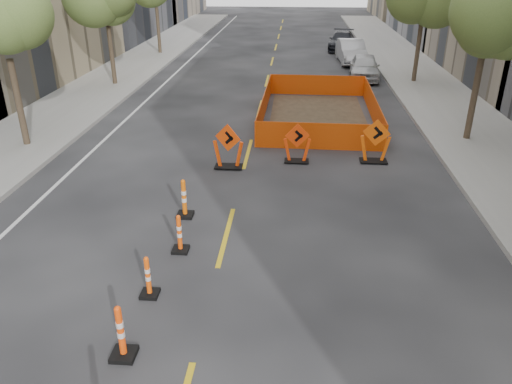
# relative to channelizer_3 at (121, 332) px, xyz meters

# --- Properties ---
(ground_plane) EXTENTS (140.00, 140.00, 0.00)m
(ground_plane) POSITION_rel_channelizer_3_xyz_m (1.27, 0.43, -0.56)
(ground_plane) COLOR black
(sidewalk_left) EXTENTS (4.00, 90.00, 0.15)m
(sidewalk_left) POSITION_rel_channelizer_3_xyz_m (-7.73, 12.43, -0.48)
(sidewalk_left) COLOR gray
(sidewalk_left) RESTS_ON ground
(sidewalk_right) EXTENTS (4.00, 90.00, 0.15)m
(sidewalk_right) POSITION_rel_channelizer_3_xyz_m (10.27, 12.43, -0.48)
(sidewalk_right) COLOR gray
(sidewalk_right) RESTS_ON ground
(tree_l_b) EXTENTS (2.80, 2.80, 5.95)m
(tree_l_b) POSITION_rel_channelizer_3_xyz_m (-7.13, 10.43, 3.97)
(tree_l_b) COLOR #382B1E
(tree_l_b) RESTS_ON ground
(tree_l_c) EXTENTS (2.80, 2.80, 5.95)m
(tree_l_c) POSITION_rel_channelizer_3_xyz_m (-7.13, 20.43, 3.97)
(tree_l_c) COLOR #382B1E
(tree_l_c) RESTS_ON ground
(tree_r_b) EXTENTS (2.80, 2.80, 5.95)m
(tree_r_b) POSITION_rel_channelizer_3_xyz_m (9.67, 12.43, 3.97)
(tree_r_b) COLOR #382B1E
(tree_r_b) RESTS_ON ground
(channelizer_3) EXTENTS (0.44, 0.44, 1.12)m
(channelizer_3) POSITION_rel_channelizer_3_xyz_m (0.00, 0.00, 0.00)
(channelizer_3) COLOR #FF470A
(channelizer_3) RESTS_ON ground
(channelizer_4) EXTENTS (0.38, 0.38, 0.96)m
(channelizer_4) POSITION_rel_channelizer_3_xyz_m (-0.02, 1.80, -0.08)
(channelizer_4) COLOR #FC530A
(channelizer_4) RESTS_ON ground
(channelizer_5) EXTENTS (0.39, 0.39, 1.00)m
(channelizer_5) POSITION_rel_channelizer_3_xyz_m (0.25, 3.60, -0.06)
(channelizer_5) COLOR #F04C0A
(channelizer_5) RESTS_ON ground
(channelizer_6) EXTENTS (0.44, 0.44, 1.12)m
(channelizer_6) POSITION_rel_channelizer_3_xyz_m (-0.01, 5.40, 0.00)
(channelizer_6) COLOR #DF5B09
(channelizer_6) RESTS_ON ground
(chevron_sign_left) EXTENTS (1.20, 0.97, 1.57)m
(chevron_sign_left) POSITION_rel_channelizer_3_xyz_m (0.74, 9.01, 0.23)
(chevron_sign_left) COLOR #FF460A
(chevron_sign_left) RESTS_ON ground
(chevron_sign_center) EXTENTS (1.02, 0.71, 1.42)m
(chevron_sign_center) POSITION_rel_channelizer_3_xyz_m (3.06, 9.72, 0.15)
(chevron_sign_center) COLOR #EC3B09
(chevron_sign_center) RESTS_ON ground
(chevron_sign_right) EXTENTS (1.18, 0.89, 1.57)m
(chevron_sign_right) POSITION_rel_channelizer_3_xyz_m (5.76, 9.93, 0.23)
(chevron_sign_right) COLOR #D94E09
(chevron_sign_right) RESTS_ON ground
(safety_fence) EXTENTS (4.98, 8.32, 1.03)m
(safety_fence) POSITION_rel_channelizer_3_xyz_m (3.98, 15.19, -0.04)
(safety_fence) COLOR #FF4B0D
(safety_fence) RESTS_ON ground
(parked_car_near) EXTENTS (1.97, 4.23, 1.40)m
(parked_car_near) POSITION_rel_channelizer_3_xyz_m (6.95, 23.37, 0.14)
(parked_car_near) COLOR #BCBCBE
(parked_car_near) RESTS_ON ground
(parked_car_mid) EXTENTS (1.88, 4.69, 1.52)m
(parked_car_mid) POSITION_rel_channelizer_3_xyz_m (6.63, 28.33, 0.20)
(parked_car_mid) COLOR #B1B2B7
(parked_car_mid) RESTS_ON ground
(parked_car_far) EXTENTS (2.48, 4.87, 1.35)m
(parked_car_far) POSITION_rel_channelizer_3_xyz_m (6.41, 33.56, 0.12)
(parked_car_far) COLOR black
(parked_car_far) RESTS_ON ground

